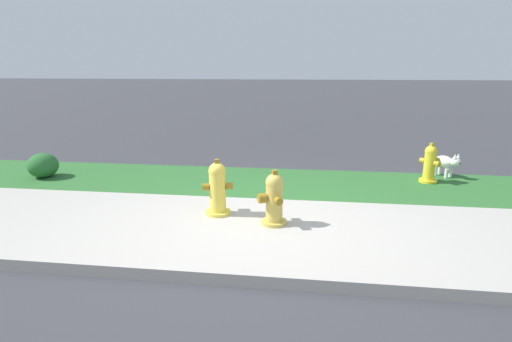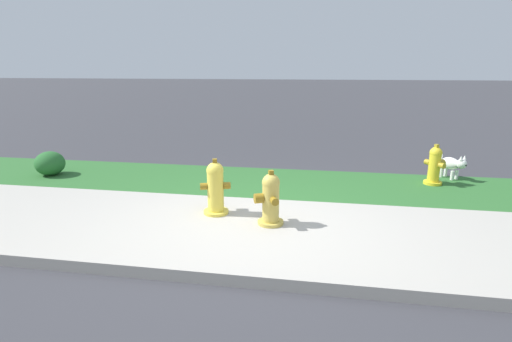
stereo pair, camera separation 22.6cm
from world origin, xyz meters
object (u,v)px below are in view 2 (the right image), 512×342
Objects in this scene: fire_hydrant_near_corner at (215,188)px; fire_hydrant_across_street at (435,165)px; small_white_dog at (453,164)px; shrub_bush_mid_verge at (50,163)px; fire_hydrant_far_end at (270,199)px.

fire_hydrant_across_street is (3.18, 1.94, -0.04)m from fire_hydrant_near_corner.
shrub_bush_mid_verge is (-7.00, -0.94, -0.05)m from small_white_dog.
fire_hydrant_near_corner is 4.26m from small_white_dog.
small_white_dog is 0.89× the size of shrub_bush_mid_verge.
fire_hydrant_near_corner is at bearing -22.04° from shrub_bush_mid_verge.
fire_hydrant_near_corner reaches higher than shrub_bush_mid_verge.
shrub_bush_mid_verge is at bearing -121.59° from fire_hydrant_across_street.
fire_hydrant_across_street is at bearing 4.74° from shrub_bush_mid_verge.
small_white_dog is (0.39, 0.39, -0.06)m from fire_hydrant_across_street.
fire_hydrant_far_end is 1.52× the size of small_white_dog.
fire_hydrant_far_end is at bearing -35.09° from fire_hydrant_near_corner.
fire_hydrant_across_street is (2.42, 2.19, -0.01)m from fire_hydrant_far_end.
fire_hydrant_far_end is 0.93× the size of fire_hydrant_near_corner.
shrub_bush_mid_verge is (-3.43, 1.39, -0.14)m from fire_hydrant_near_corner.
small_white_dog is (2.81, 2.58, -0.07)m from fire_hydrant_far_end.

